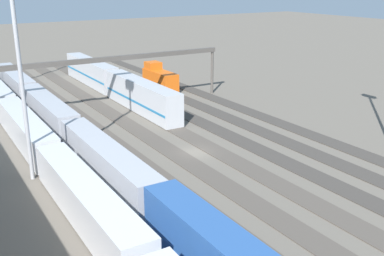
{
  "coord_description": "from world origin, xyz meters",
  "views": [
    {
      "loc": [
        -45.98,
        28.52,
        20.84
      ],
      "look_at": [
        2.2,
        -0.89,
        2.5
      ],
      "focal_mm": 42.69,
      "sensor_mm": 36.0,
      "label": 1
    }
  ],
  "objects_px": {
    "train_on_track_3": "(113,83)",
    "signal_gantry": "(115,62)",
    "light_mast_1": "(13,11)",
    "train_on_track_1": "(160,79)",
    "train_on_track_7": "(47,155)",
    "train_on_track_6": "(69,128)"
  },
  "relations": [
    {
      "from": "train_on_track_3",
      "to": "signal_gantry",
      "type": "distance_m",
      "value": 9.55
    },
    {
      "from": "light_mast_1",
      "to": "train_on_track_1",
      "type": "bearing_deg",
      "value": -45.75
    },
    {
      "from": "train_on_track_3",
      "to": "signal_gantry",
      "type": "xyz_separation_m",
      "value": [
        -7.65,
        2.5,
        5.15
      ]
    },
    {
      "from": "train_on_track_7",
      "to": "signal_gantry",
      "type": "bearing_deg",
      "value": -38.6
    },
    {
      "from": "train_on_track_6",
      "to": "light_mast_1",
      "type": "distance_m",
      "value": 19.71
    },
    {
      "from": "train_on_track_1",
      "to": "light_mast_1",
      "type": "relative_size",
      "value": 0.35
    },
    {
      "from": "train_on_track_1",
      "to": "signal_gantry",
      "type": "distance_m",
      "value": 15.94
    },
    {
      "from": "train_on_track_6",
      "to": "signal_gantry",
      "type": "relative_size",
      "value": 2.26
    },
    {
      "from": "train_on_track_3",
      "to": "light_mast_1",
      "type": "distance_m",
      "value": 40.75
    },
    {
      "from": "train_on_track_7",
      "to": "train_on_track_6",
      "type": "height_order",
      "value": "same"
    },
    {
      "from": "train_on_track_1",
      "to": "signal_gantry",
      "type": "height_order",
      "value": "signal_gantry"
    },
    {
      "from": "train_on_track_3",
      "to": "signal_gantry",
      "type": "height_order",
      "value": "signal_gantry"
    },
    {
      "from": "train_on_track_6",
      "to": "signal_gantry",
      "type": "height_order",
      "value": "signal_gantry"
    },
    {
      "from": "train_on_track_6",
      "to": "train_on_track_1",
      "type": "bearing_deg",
      "value": -48.83
    },
    {
      "from": "train_on_track_3",
      "to": "train_on_track_7",
      "type": "relative_size",
      "value": 0.34
    },
    {
      "from": "train_on_track_6",
      "to": "train_on_track_1",
      "type": "xyz_separation_m",
      "value": [
        21.86,
        -25.0,
        0.07
      ]
    },
    {
      "from": "train_on_track_1",
      "to": "light_mast_1",
      "type": "distance_m",
      "value": 47.4
    },
    {
      "from": "train_on_track_7",
      "to": "train_on_track_6",
      "type": "distance_m",
      "value": 9.63
    },
    {
      "from": "light_mast_1",
      "to": "train_on_track_6",
      "type": "bearing_deg",
      "value": -36.95
    },
    {
      "from": "signal_gantry",
      "to": "train_on_track_3",
      "type": "bearing_deg",
      "value": -18.11
    },
    {
      "from": "train_on_track_3",
      "to": "train_on_track_1",
      "type": "bearing_deg",
      "value": -87.0
    },
    {
      "from": "train_on_track_7",
      "to": "train_on_track_6",
      "type": "xyz_separation_m",
      "value": [
        8.23,
        -5.0,
        0.02
      ]
    }
  ]
}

